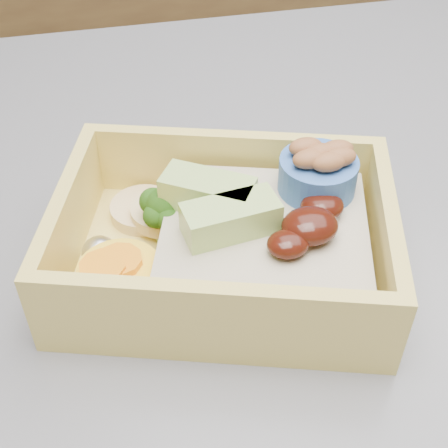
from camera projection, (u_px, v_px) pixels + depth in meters
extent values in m
cube|color=brown|center=(85.00, 57.00, 1.60)|extent=(3.20, 0.60, 0.90)
cube|color=#38383D|center=(101.00, 380.00, 0.36)|extent=(1.24, 0.84, 0.04)
cube|color=#E3C85D|center=(224.00, 264.00, 0.39)|extent=(0.23, 0.20, 0.01)
cube|color=#E3C85D|center=(232.00, 164.00, 0.42)|extent=(0.19, 0.07, 0.05)
cube|color=#E3C85D|center=(213.00, 319.00, 0.32)|extent=(0.19, 0.07, 0.05)
cube|color=#E3C85D|center=(384.00, 240.00, 0.37)|extent=(0.05, 0.12, 0.05)
cube|color=#E3C85D|center=(69.00, 222.00, 0.38)|extent=(0.05, 0.12, 0.05)
cube|color=tan|center=(264.00, 244.00, 0.38)|extent=(0.15, 0.14, 0.03)
ellipsoid|color=black|center=(310.00, 226.00, 0.35)|extent=(0.04, 0.04, 0.02)
ellipsoid|color=black|center=(322.00, 206.00, 0.37)|extent=(0.03, 0.03, 0.01)
ellipsoid|color=black|center=(288.00, 244.00, 0.35)|extent=(0.03, 0.03, 0.01)
cube|color=#ABCE6C|center=(231.00, 218.00, 0.36)|extent=(0.06, 0.03, 0.02)
cube|color=#ABCE6C|center=(208.00, 192.00, 0.37)|extent=(0.06, 0.05, 0.02)
cylinder|color=#7EA95B|center=(166.00, 229.00, 0.40)|extent=(0.01, 0.01, 0.02)
sphere|color=#255112|center=(164.00, 205.00, 0.38)|extent=(0.02, 0.02, 0.02)
sphere|color=#255112|center=(179.00, 204.00, 0.39)|extent=(0.02, 0.02, 0.02)
sphere|color=#255112|center=(153.00, 201.00, 0.39)|extent=(0.02, 0.02, 0.02)
sphere|color=#255112|center=(167.00, 218.00, 0.38)|extent=(0.02, 0.02, 0.02)
sphere|color=#255112|center=(155.00, 216.00, 0.38)|extent=(0.02, 0.02, 0.02)
sphere|color=#255112|center=(166.00, 199.00, 0.39)|extent=(0.02, 0.02, 0.02)
cylinder|color=yellow|center=(121.00, 281.00, 0.36)|extent=(0.05, 0.05, 0.02)
cylinder|color=orange|center=(119.00, 261.00, 0.36)|extent=(0.03, 0.03, 0.00)
cylinder|color=orange|center=(103.00, 267.00, 0.35)|extent=(0.03, 0.03, 0.00)
cylinder|color=tan|center=(143.00, 210.00, 0.42)|extent=(0.04, 0.04, 0.01)
cylinder|color=tan|center=(164.00, 211.00, 0.41)|extent=(0.04, 0.04, 0.01)
ellipsoid|color=silver|center=(197.00, 197.00, 0.42)|extent=(0.02, 0.02, 0.02)
ellipsoid|color=silver|center=(100.00, 253.00, 0.38)|extent=(0.02, 0.02, 0.02)
cylinder|color=#3563B6|center=(318.00, 175.00, 0.39)|extent=(0.05, 0.05, 0.02)
ellipsoid|color=brown|center=(320.00, 153.00, 0.37)|extent=(0.02, 0.02, 0.01)
ellipsoid|color=brown|center=(337.00, 149.00, 0.38)|extent=(0.02, 0.02, 0.01)
ellipsoid|color=brown|center=(306.00, 147.00, 0.38)|extent=(0.02, 0.02, 0.01)
ellipsoid|color=brown|center=(328.00, 162.00, 0.37)|extent=(0.02, 0.02, 0.01)
ellipsoid|color=brown|center=(310.00, 159.00, 0.37)|extent=(0.02, 0.02, 0.01)
ellipsoid|color=brown|center=(339.00, 157.00, 0.37)|extent=(0.02, 0.02, 0.01)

